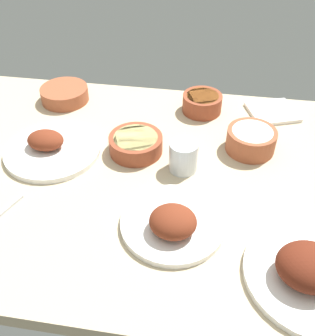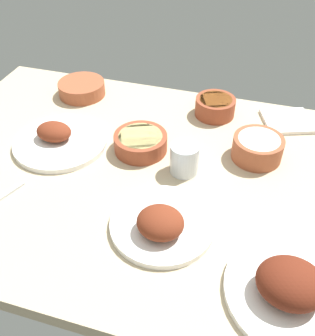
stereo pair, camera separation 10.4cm
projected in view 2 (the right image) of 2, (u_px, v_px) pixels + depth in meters
The scene contains 10 objects.
dining_table at pixel (157, 179), 107.03cm from camera, with size 140.00×90.00×4.00cm, color #C6B28E.
plate_near_viewer at pixel (59, 139), 114.68cm from camera, with size 27.26×27.26×6.53cm.
plate_far_side at pixel (294, 288), 76.19cm from camera, with size 29.07×29.07×9.02cm.
plate_center_main at pixel (162, 223), 89.43cm from camera, with size 24.47×24.47×7.52cm.
bowl_potatoes at pixel (141, 142), 111.80cm from camera, with size 15.24×15.24×5.06cm.
bowl_soup at pixel (215, 106), 125.40cm from camera, with size 12.72×12.72×5.85cm.
bowl_onions at pixel (82, 88), 135.37cm from camera, with size 15.90×15.90×4.76cm.
bowl_cream at pixel (258, 147), 108.69cm from camera, with size 13.98×13.98×6.49cm.
water_tumbler at pixel (184, 159), 103.86cm from camera, with size 7.74×7.74×8.52cm, color silver.
folded_napkin at pixel (287, 121), 123.61cm from camera, with size 14.49×13.37×1.20cm, color white.
Camera 2 is at (-22.59, 75.53, 74.45)cm, focal length 41.97 mm.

